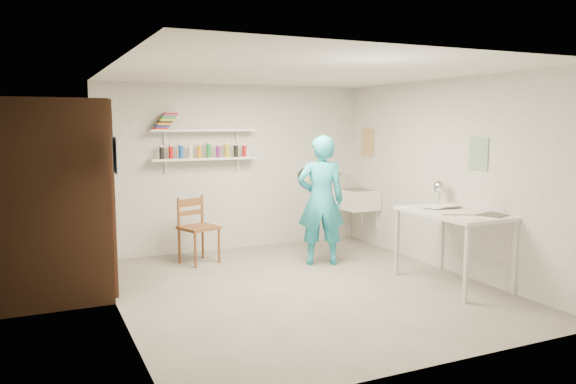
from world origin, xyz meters
name	(u,v)px	position (x,y,z in m)	size (l,w,h in m)	color
floor	(303,289)	(0.00, 0.00, -0.01)	(4.00, 4.50, 0.02)	slate
ceiling	(304,71)	(0.00, 0.00, 2.41)	(4.00, 4.50, 0.02)	silver
wall_back	(235,168)	(0.00, 2.26, 1.20)	(4.00, 0.02, 2.40)	silver
wall_front	(438,213)	(0.00, -2.26, 1.20)	(4.00, 0.02, 2.40)	silver
wall_left	(115,192)	(-2.01, 0.00, 1.20)	(0.02, 4.50, 2.40)	silver
wall_right	(447,175)	(2.01, 0.00, 1.20)	(0.02, 4.50, 2.40)	silver
doorway_recess	(104,199)	(-1.99, 1.05, 1.00)	(0.02, 0.90, 2.00)	black
corridor_box	(35,198)	(-2.70, 1.05, 1.05)	(1.40, 1.50, 2.10)	brown
door_lintel	(102,105)	(-1.97, 1.05, 2.05)	(0.06, 1.05, 0.10)	brown
door_jamb_near	(112,205)	(-1.97, 0.55, 1.00)	(0.06, 0.10, 2.00)	brown
door_jamb_far	(101,194)	(-1.97, 1.55, 1.00)	(0.06, 0.10, 2.00)	brown
shelf_lower	(204,159)	(-0.50, 2.13, 1.35)	(1.50, 0.22, 0.03)	white
shelf_upper	(204,130)	(-0.50, 2.13, 1.75)	(1.50, 0.22, 0.03)	white
ledge_shelf	(319,170)	(1.35, 2.17, 1.12)	(0.70, 0.14, 0.03)	white
poster_left	(115,155)	(-1.99, 0.05, 1.55)	(0.01, 0.28, 0.36)	#334C7F
poster_right_a	(367,143)	(1.99, 1.80, 1.55)	(0.01, 0.34, 0.42)	#995933
poster_right_b	(478,154)	(1.99, -0.55, 1.50)	(0.01, 0.30, 0.38)	#3F724C
belfast_sink	(357,199)	(1.75, 1.70, 0.70)	(0.48, 0.60, 0.30)	white
man	(321,200)	(0.69, 0.88, 0.85)	(0.62, 0.41, 1.70)	#249FB8
wall_clock	(309,178)	(0.62, 1.09, 1.13)	(0.30, 0.30, 0.04)	beige
wooden_chair	(199,228)	(-0.74, 1.61, 0.48)	(0.44, 0.42, 0.95)	brown
work_table	(453,248)	(1.64, -0.58, 0.43)	(0.77, 1.28, 0.85)	silver
desk_lamp	(440,187)	(1.85, -0.06, 1.07)	(0.16, 0.16, 0.16)	silver
spray_cans	(204,152)	(-0.50, 2.13, 1.45)	(1.32, 0.06, 0.17)	black
book_stack	(166,121)	(-1.03, 2.13, 1.88)	(0.32, 0.14, 0.22)	red
ledge_pots	(319,166)	(1.35, 2.17, 1.18)	(0.48, 0.07, 0.09)	silver
papers	(454,210)	(1.64, -0.58, 0.86)	(0.30, 0.22, 0.02)	silver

